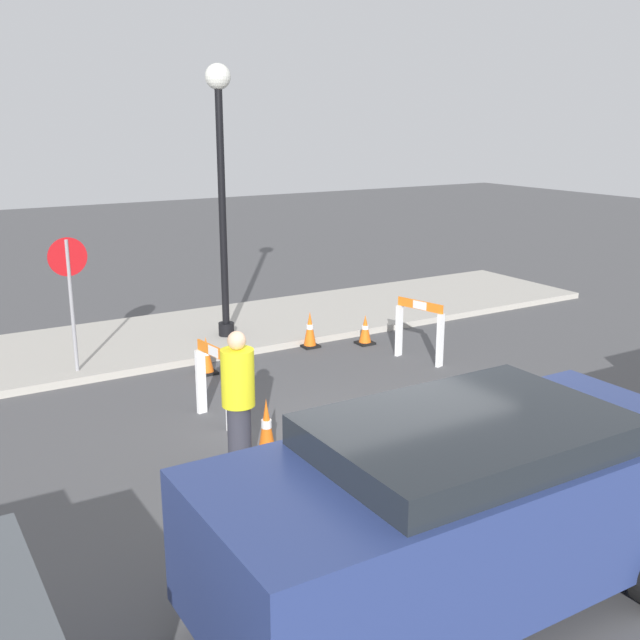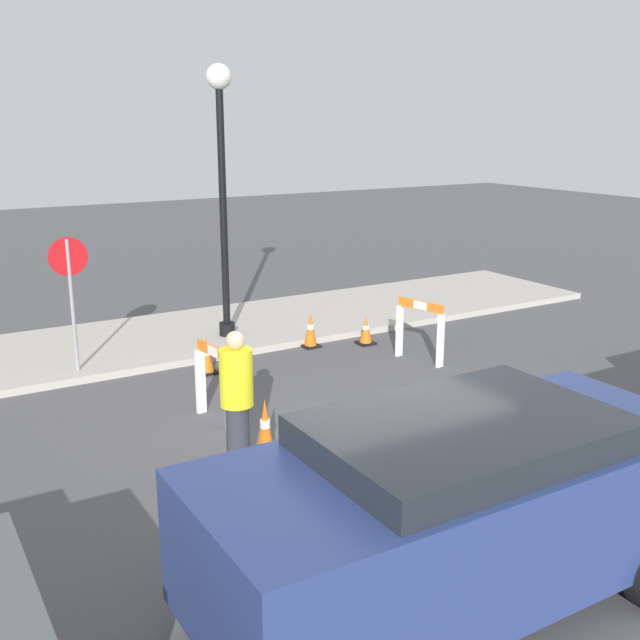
{
  "view_description": "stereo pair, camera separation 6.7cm",
  "coord_description": "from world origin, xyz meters",
  "px_view_note": "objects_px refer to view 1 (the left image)",
  "views": [
    {
      "loc": [
        -4.75,
        -6.76,
        3.97
      ],
      "look_at": [
        0.98,
        2.72,
        1.0
      ],
      "focal_mm": 42.0,
      "sensor_mm": 36.0,
      "label": 1
    },
    {
      "loc": [
        -4.69,
        -6.79,
        3.97
      ],
      "look_at": [
        0.98,
        2.72,
        1.0
      ],
      "focal_mm": 42.0,
      "sensor_mm": 36.0,
      "label": 2
    }
  ],
  "objects_px": {
    "streetlamp_post": "(221,165)",
    "person_worker": "(238,397)",
    "stop_sign": "(70,282)",
    "parked_car_1": "(464,500)"
  },
  "relations": [
    {
      "from": "stop_sign",
      "to": "person_worker",
      "type": "xyz_separation_m",
      "value": [
        0.83,
        -4.26,
        -0.65
      ]
    },
    {
      "from": "parked_car_1",
      "to": "stop_sign",
      "type": "bearing_deg",
      "value": 100.28
    },
    {
      "from": "stop_sign",
      "to": "person_worker",
      "type": "bearing_deg",
      "value": 99.3
    },
    {
      "from": "parked_car_1",
      "to": "streetlamp_post",
      "type": "bearing_deg",
      "value": 79.53
    },
    {
      "from": "streetlamp_post",
      "to": "parked_car_1",
      "type": "relative_size",
      "value": 1.06
    },
    {
      "from": "streetlamp_post",
      "to": "stop_sign",
      "type": "height_order",
      "value": "streetlamp_post"
    },
    {
      "from": "streetlamp_post",
      "to": "person_worker",
      "type": "bearing_deg",
      "value": -112.51
    },
    {
      "from": "stop_sign",
      "to": "parked_car_1",
      "type": "distance_m",
      "value": 7.64
    },
    {
      "from": "streetlamp_post",
      "to": "person_worker",
      "type": "xyz_separation_m",
      "value": [
        -2.02,
        -4.88,
        -2.32
      ]
    },
    {
      "from": "person_worker",
      "to": "parked_car_1",
      "type": "height_order",
      "value": "person_worker"
    }
  ]
}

